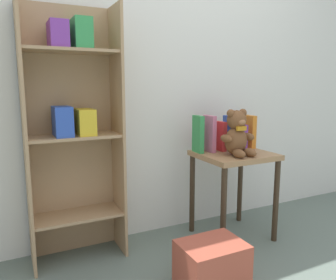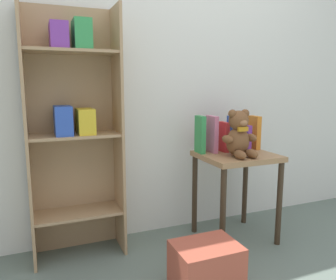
{
  "view_description": "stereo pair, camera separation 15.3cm",
  "coord_description": "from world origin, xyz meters",
  "px_view_note": "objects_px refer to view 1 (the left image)",
  "views": [
    {
      "loc": [
        -1.12,
        -0.98,
        1.13
      ],
      "look_at": [
        -0.17,
        0.96,
        0.77
      ],
      "focal_mm": 35.0,
      "sensor_mm": 36.0,
      "label": 1
    },
    {
      "loc": [
        -0.98,
        -1.04,
        1.13
      ],
      "look_at": [
        -0.17,
        0.96,
        0.77
      ],
      "focal_mm": 35.0,
      "sensor_mm": 36.0,
      "label": 2
    }
  ],
  "objects_px": {
    "teddy_bear": "(237,134)",
    "book_standing_red": "(221,136)",
    "book_standing_pink": "(210,134)",
    "book_standing_purple": "(241,137)",
    "bookshelf_side": "(72,122)",
    "book_standing_orange": "(249,132)",
    "storage_bin": "(212,265)",
    "display_table": "(234,168)",
    "book_standing_blue": "(230,133)",
    "book_standing_green": "(198,134)"
  },
  "relations": [
    {
      "from": "book_standing_purple",
      "to": "storage_bin",
      "type": "xyz_separation_m",
      "value": [
        -0.64,
        -0.58,
        -0.61
      ]
    },
    {
      "from": "book_standing_blue",
      "to": "book_standing_orange",
      "type": "distance_m",
      "value": 0.18
    },
    {
      "from": "bookshelf_side",
      "to": "storage_bin",
      "type": "distance_m",
      "value": 1.2
    },
    {
      "from": "teddy_bear",
      "to": "book_standing_green",
      "type": "height_order",
      "value": "teddy_bear"
    },
    {
      "from": "bookshelf_side",
      "to": "teddy_bear",
      "type": "height_order",
      "value": "bookshelf_side"
    },
    {
      "from": "book_standing_purple",
      "to": "book_standing_orange",
      "type": "xyz_separation_m",
      "value": [
        0.09,
        0.01,
        0.03
      ]
    },
    {
      "from": "book_standing_purple",
      "to": "bookshelf_side",
      "type": "bearing_deg",
      "value": 175.05
    },
    {
      "from": "book_standing_blue",
      "to": "book_standing_orange",
      "type": "bearing_deg",
      "value": 0.12
    },
    {
      "from": "bookshelf_side",
      "to": "book_standing_green",
      "type": "distance_m",
      "value": 0.89
    },
    {
      "from": "book_standing_red",
      "to": "book_standing_blue",
      "type": "height_order",
      "value": "book_standing_blue"
    },
    {
      "from": "display_table",
      "to": "book_standing_green",
      "type": "height_order",
      "value": "book_standing_green"
    },
    {
      "from": "teddy_bear",
      "to": "book_standing_purple",
      "type": "relative_size",
      "value": 1.7
    },
    {
      "from": "display_table",
      "to": "book_standing_purple",
      "type": "bearing_deg",
      "value": 36.84
    },
    {
      "from": "display_table",
      "to": "book_standing_blue",
      "type": "relative_size",
      "value": 2.49
    },
    {
      "from": "book_standing_pink",
      "to": "book_standing_purple",
      "type": "bearing_deg",
      "value": -3.6
    },
    {
      "from": "book_standing_pink",
      "to": "book_standing_purple",
      "type": "xyz_separation_m",
      "value": [
        0.28,
        -0.02,
        -0.04
      ]
    },
    {
      "from": "book_standing_purple",
      "to": "book_standing_pink",
      "type": "bearing_deg",
      "value": 177.59
    },
    {
      "from": "book_standing_purple",
      "to": "storage_bin",
      "type": "bearing_deg",
      "value": -136.96
    },
    {
      "from": "book_standing_green",
      "to": "book_standing_orange",
      "type": "height_order",
      "value": "book_standing_green"
    },
    {
      "from": "display_table",
      "to": "book_standing_blue",
      "type": "height_order",
      "value": "book_standing_blue"
    },
    {
      "from": "bookshelf_side",
      "to": "book_standing_pink",
      "type": "distance_m",
      "value": 0.98
    },
    {
      "from": "display_table",
      "to": "book_standing_red",
      "type": "xyz_separation_m",
      "value": [
        -0.05,
        0.11,
        0.23
      ]
    },
    {
      "from": "teddy_bear",
      "to": "book_standing_red",
      "type": "bearing_deg",
      "value": 93.56
    },
    {
      "from": "book_standing_orange",
      "to": "storage_bin",
      "type": "height_order",
      "value": "book_standing_orange"
    },
    {
      "from": "display_table",
      "to": "book_standing_orange",
      "type": "distance_m",
      "value": 0.36
    },
    {
      "from": "teddy_bear",
      "to": "book_standing_orange",
      "type": "xyz_separation_m",
      "value": [
        0.27,
        0.19,
        -0.02
      ]
    },
    {
      "from": "bookshelf_side",
      "to": "book_standing_green",
      "type": "xyz_separation_m",
      "value": [
        0.87,
        -0.1,
        -0.12
      ]
    },
    {
      "from": "bookshelf_side",
      "to": "book_standing_purple",
      "type": "distance_m",
      "value": 1.26
    },
    {
      "from": "bookshelf_side",
      "to": "book_standing_blue",
      "type": "height_order",
      "value": "bookshelf_side"
    },
    {
      "from": "teddy_bear",
      "to": "book_standing_pink",
      "type": "bearing_deg",
      "value": 118.61
    },
    {
      "from": "book_standing_orange",
      "to": "storage_bin",
      "type": "bearing_deg",
      "value": -139.0
    },
    {
      "from": "teddy_bear",
      "to": "book_standing_green",
      "type": "bearing_deg",
      "value": 134.35
    },
    {
      "from": "book_standing_purple",
      "to": "display_table",
      "type": "bearing_deg",
      "value": -142.33
    },
    {
      "from": "display_table",
      "to": "book_standing_pink",
      "type": "xyz_separation_m",
      "value": [
        -0.14,
        0.12,
        0.25
      ]
    },
    {
      "from": "display_table",
      "to": "teddy_bear",
      "type": "height_order",
      "value": "teddy_bear"
    },
    {
      "from": "bookshelf_side",
      "to": "book_standing_orange",
      "type": "relative_size",
      "value": 6.39
    },
    {
      "from": "display_table",
      "to": "book_standing_blue",
      "type": "bearing_deg",
      "value": 67.88
    },
    {
      "from": "display_table",
      "to": "teddy_bear",
      "type": "bearing_deg",
      "value": -116.43
    },
    {
      "from": "book_standing_red",
      "to": "book_standing_blue",
      "type": "xyz_separation_m",
      "value": [
        0.09,
        0.0,
        0.02
      ]
    },
    {
      "from": "bookshelf_side",
      "to": "book_standing_red",
      "type": "relative_size",
      "value": 7.39
    },
    {
      "from": "book_standing_pink",
      "to": "teddy_bear",
      "type": "bearing_deg",
      "value": -61.74
    },
    {
      "from": "teddy_bear",
      "to": "book_standing_green",
      "type": "relative_size",
      "value": 1.2
    },
    {
      "from": "book_standing_blue",
      "to": "display_table",
      "type": "bearing_deg",
      "value": -112.62
    },
    {
      "from": "display_table",
      "to": "book_standing_orange",
      "type": "bearing_deg",
      "value": 26.59
    },
    {
      "from": "book_standing_orange",
      "to": "storage_bin",
      "type": "xyz_separation_m",
      "value": [
        -0.73,
        -0.59,
        -0.64
      ]
    },
    {
      "from": "book_standing_green",
      "to": "book_standing_orange",
      "type": "distance_m",
      "value": 0.46
    },
    {
      "from": "book_standing_blue",
      "to": "book_standing_purple",
      "type": "xyz_separation_m",
      "value": [
        0.09,
        -0.01,
        -0.03
      ]
    },
    {
      "from": "teddy_bear",
      "to": "storage_bin",
      "type": "xyz_separation_m",
      "value": [
        -0.47,
        -0.41,
        -0.66
      ]
    },
    {
      "from": "display_table",
      "to": "book_standing_green",
      "type": "bearing_deg",
      "value": 150.61
    },
    {
      "from": "book_standing_pink",
      "to": "book_standing_purple",
      "type": "height_order",
      "value": "book_standing_pink"
    }
  ]
}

